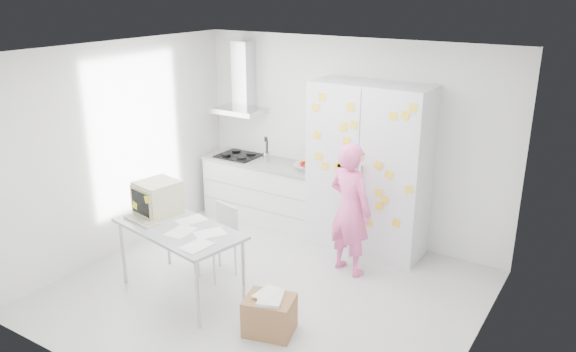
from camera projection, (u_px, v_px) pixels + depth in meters
The scene contains 10 objects.
floor at pixel (267, 293), 6.41m from camera, with size 4.50×4.00×0.02m, color silver.
walls at pixel (300, 164), 6.55m from camera, with size 4.52×4.01×2.70m.
ceiling at pixel (263, 52), 5.53m from camera, with size 4.50×4.00×0.02m, color white.
counter_run at pixel (264, 190), 8.22m from camera, with size 1.84×0.63×1.28m.
range_hood at pixel (242, 85), 8.07m from camera, with size 0.70×0.48×1.01m.
tall_cabinet at pixel (369, 169), 7.16m from camera, with size 1.50×0.68×2.20m.
person at pixel (350, 209), 6.64m from camera, with size 0.59×0.39×1.63m, color pink.
desk at pixel (165, 210), 6.34m from camera, with size 1.63×1.02×1.20m.
chair at pixel (221, 236), 6.68m from camera, with size 0.47×0.47×0.87m.
cardboard_box at pixel (270, 315), 5.62m from camera, with size 0.56×0.50×0.42m.
Camera 1 is at (3.21, -4.63, 3.35)m, focal length 35.00 mm.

